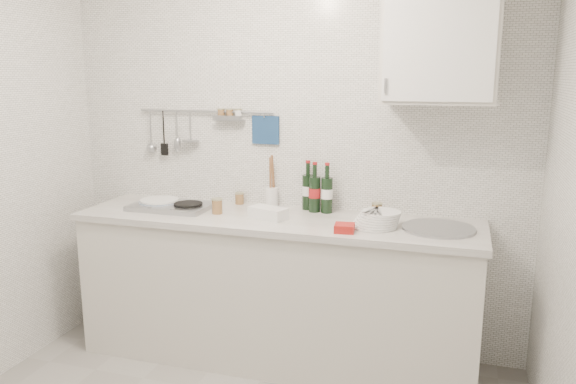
# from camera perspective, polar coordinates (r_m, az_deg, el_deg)

# --- Properties ---
(back_wall) EXTENTS (3.00, 0.02, 2.50)m
(back_wall) POSITION_cam_1_polar(r_m,az_deg,el_deg) (3.59, 0.22, 3.73)
(back_wall) COLOR silver
(back_wall) RESTS_ON floor
(counter) EXTENTS (2.44, 0.64, 0.96)m
(counter) POSITION_cam_1_polar(r_m,az_deg,el_deg) (3.53, -1.14, -10.19)
(counter) COLOR beige
(counter) RESTS_ON floor
(wall_rail) EXTENTS (0.98, 0.09, 0.34)m
(wall_rail) POSITION_cam_1_polar(r_m,az_deg,el_deg) (3.76, -8.71, 6.65)
(wall_rail) COLOR #93969B
(wall_rail) RESTS_ON back_wall
(wall_cabinet) EXTENTS (0.60, 0.38, 0.70)m
(wall_cabinet) POSITION_cam_1_polar(r_m,az_deg,el_deg) (3.23, 15.23, 14.86)
(wall_cabinet) COLOR beige
(wall_cabinet) RESTS_ON back_wall
(plate_stack_hob) EXTENTS (0.27, 0.27, 0.05)m
(plate_stack_hob) POSITION_cam_1_polar(r_m,az_deg,el_deg) (3.72, -13.07, -1.09)
(plate_stack_hob) COLOR #43699A
(plate_stack_hob) RESTS_ON counter
(plate_stack_sink) EXTENTS (0.27, 0.26, 0.10)m
(plate_stack_sink) POSITION_cam_1_polar(r_m,az_deg,el_deg) (3.19, 9.07, -2.74)
(plate_stack_sink) COLOR white
(plate_stack_sink) RESTS_ON counter
(wine_bottles) EXTENTS (0.21, 0.13, 0.31)m
(wine_bottles) POSITION_cam_1_polar(r_m,az_deg,el_deg) (3.48, 2.90, 0.53)
(wine_bottles) COLOR black
(wine_bottles) RESTS_ON counter
(butter_dish) EXTENTS (0.25, 0.18, 0.07)m
(butter_dish) POSITION_cam_1_polar(r_m,az_deg,el_deg) (3.33, -2.04, -2.14)
(butter_dish) COLOR white
(butter_dish) RESTS_ON counter
(strawberry_punnet) EXTENTS (0.12, 0.12, 0.04)m
(strawberry_punnet) POSITION_cam_1_polar(r_m,az_deg,el_deg) (3.06, 5.76, -3.66)
(strawberry_punnet) COLOR red
(strawberry_punnet) RESTS_ON counter
(utensil_crock) EXTENTS (0.08, 0.08, 0.34)m
(utensil_crock) POSITION_cam_1_polar(r_m,az_deg,el_deg) (3.62, -1.68, -0.24)
(utensil_crock) COLOR white
(utensil_crock) RESTS_ON counter
(jar_a) EXTENTS (0.06, 0.06, 0.08)m
(jar_a) POSITION_cam_1_polar(r_m,az_deg,el_deg) (3.71, -4.96, -0.62)
(jar_a) COLOR brown
(jar_a) RESTS_ON counter
(jar_b) EXTENTS (0.07, 0.07, 0.09)m
(jar_b) POSITION_cam_1_polar(r_m,az_deg,el_deg) (3.40, 9.02, -1.80)
(jar_b) COLOR brown
(jar_b) RESTS_ON counter
(jar_c) EXTENTS (0.06, 0.06, 0.07)m
(jar_c) POSITION_cam_1_polar(r_m,az_deg,el_deg) (3.37, 8.91, -2.05)
(jar_c) COLOR brown
(jar_c) RESTS_ON counter
(jar_d) EXTENTS (0.07, 0.07, 0.10)m
(jar_d) POSITION_cam_1_polar(r_m,az_deg,el_deg) (3.46, -7.21, -1.41)
(jar_d) COLOR brown
(jar_d) RESTS_ON counter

